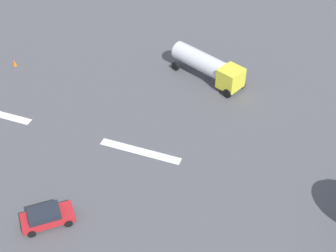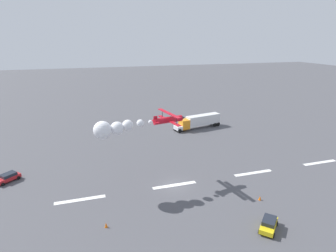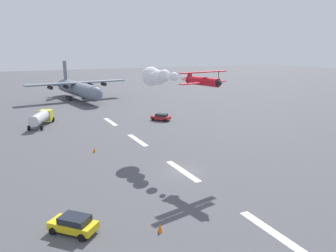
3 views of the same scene
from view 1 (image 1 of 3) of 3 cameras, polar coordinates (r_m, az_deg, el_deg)
name	(u,v)px [view 1 (image 1 of 3)]	position (r m, az deg, el deg)	size (l,w,h in m)	color
runway_stripe_5	(140,151)	(44.70, -3.35, -3.03)	(8.00, 0.90, 0.01)	white
fuel_tanker_truck	(208,66)	(53.08, 4.83, 7.23)	(9.08, 5.89, 2.90)	yellow
followme_car_yellow	(47,216)	(39.56, -14.33, -10.45)	(4.31, 4.07, 1.52)	#B21E23
traffic_cone_far	(15,63)	(58.68, -17.92, 7.22)	(0.44, 0.44, 0.75)	orange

